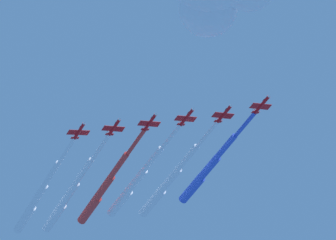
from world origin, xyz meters
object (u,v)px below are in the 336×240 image
(jet_port_inner, at_px, (168,182))
(jet_starboard_mid, at_px, (67,197))
(jet_starboard_inner, at_px, (135,183))
(jet_port_outer, at_px, (37,199))
(jet_port_mid, at_px, (103,190))
(jet_lead, at_px, (208,170))

(jet_port_inner, distance_m, jet_starboard_mid, 41.22)
(jet_starboard_inner, height_order, jet_port_outer, jet_port_outer)
(jet_starboard_inner, bearing_deg, jet_port_mid, 55.63)
(jet_port_outer, bearing_deg, jet_starboard_inner, -121.38)
(jet_starboard_inner, height_order, jet_starboard_mid, jet_starboard_mid)
(jet_starboard_inner, bearing_deg, jet_port_inner, -113.79)
(jet_lead, bearing_deg, jet_port_mid, 58.73)
(jet_port_mid, bearing_deg, jet_port_outer, 60.06)
(jet_port_outer, bearing_deg, jet_port_mid, -119.94)
(jet_port_mid, height_order, jet_port_outer, jet_port_outer)
(jet_port_inner, height_order, jet_starboard_inner, jet_starboard_inner)
(jet_port_outer, bearing_deg, jet_lead, -120.74)
(jet_lead, height_order, jet_starboard_mid, jet_starboard_mid)
(jet_port_inner, distance_m, jet_port_mid, 26.21)
(jet_port_inner, xyz_separation_m, jet_port_outer, (26.58, 46.86, 3.57))
(jet_port_inner, height_order, jet_port_mid, jet_port_mid)
(jet_port_mid, relative_size, jet_port_outer, 0.96)
(jet_starboard_mid, relative_size, jet_port_outer, 1.01)
(jet_starboard_mid, bearing_deg, jet_starboard_inner, -123.96)
(jet_lead, xyz_separation_m, jet_port_inner, (8.95, 12.88, -1.41))
(jet_port_inner, height_order, jet_starboard_mid, jet_starboard_mid)
(jet_starboard_inner, xyz_separation_m, jet_starboard_mid, (15.83, 23.50, 1.05))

